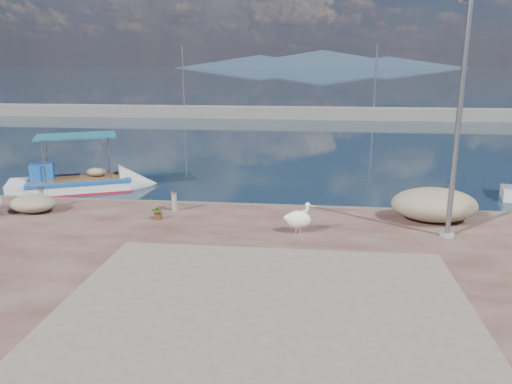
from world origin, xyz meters
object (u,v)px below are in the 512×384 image
object	(u,v)px
lamp_post	(457,129)
bollard_near	(174,200)
boat_left	(79,186)
pelican	(299,219)

from	to	relation	value
lamp_post	bollard_near	xyz separation A→B (m)	(-9.07, 1.65, -2.89)
lamp_post	bollard_near	size ratio (longest dim) A/B	9.38
boat_left	pelican	world-z (taller)	boat_left
lamp_post	bollard_near	world-z (taller)	lamp_post
pelican	lamp_post	distance (m)	5.36
lamp_post	pelican	bearing A→B (deg)	-176.68
pelican	lamp_post	bearing A→B (deg)	1.50
pelican	lamp_post	xyz separation A→B (m)	(4.54, 0.26, 2.82)
boat_left	bollard_near	size ratio (longest dim) A/B	8.69
pelican	bollard_near	world-z (taller)	pelican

